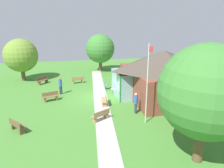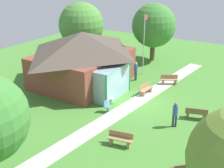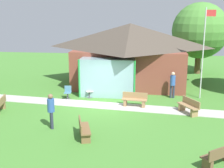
{
  "view_description": "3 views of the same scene",
  "coord_description": "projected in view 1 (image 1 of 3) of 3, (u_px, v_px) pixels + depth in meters",
  "views": [
    {
      "loc": [
        18.88,
        -2.79,
        7.05
      ],
      "look_at": [
        -0.23,
        1.45,
        1.27
      ],
      "focal_mm": 32.99,
      "sensor_mm": 36.0,
      "label": 1
    },
    {
      "loc": [
        -18.39,
        -8.82,
        9.82
      ],
      "look_at": [
        0.28,
        2.6,
        0.93
      ],
      "focal_mm": 46.68,
      "sensor_mm": 36.0,
      "label": 2
    },
    {
      "loc": [
        2.63,
        -16.66,
        5.61
      ],
      "look_at": [
        0.37,
        1.11,
        1.15
      ],
      "focal_mm": 47.64,
      "sensor_mm": 36.0,
      "label": 3
    }
  ],
  "objects": [
    {
      "name": "tree_west_hedge",
      "position": [
        100.0,
        49.0,
        30.61
      ],
      "size": [
        4.26,
        4.26,
        5.58
      ],
      "color": "brown",
      "rests_on": "ground_plane"
    },
    {
      "name": "footpath",
      "position": [
        100.0,
        98.0,
        20.29
      ],
      "size": [
        23.36,
        3.87,
        0.03
      ],
      "primitive_type": "cube",
      "rotation": [
        0.0,
        0.0,
        -0.11
      ],
      "color": "#BCB7B2",
      "rests_on": "ground_plane"
    },
    {
      "name": "patio_chair_porch_left",
      "position": [
        114.0,
        89.0,
        21.69
      ],
      "size": [
        0.6,
        0.6,
        0.86
      ],
      "rotation": [
        0.0,
        0.0,
        3.67
      ],
      "color": "beige",
      "rests_on": "ground_plane"
    },
    {
      "name": "visitor_near_flagpole",
      "position": [
        136.0,
        101.0,
        16.55
      ],
      "size": [
        0.34,
        0.34,
        1.74
      ],
      "rotation": [
        0.0,
        0.0,
        3.1
      ],
      "color": "#2D3347",
      "rests_on": "ground_plane"
    },
    {
      "name": "visitor_strolling_lawn",
      "position": [
        60.0,
        85.0,
        21.08
      ],
      "size": [
        0.34,
        0.34,
        1.74
      ],
      "rotation": [
        0.0,
        0.0,
        5.19
      ],
      "color": "#2D3347",
      "rests_on": "ground_plane"
    },
    {
      "name": "tree_lawn_corner",
      "position": [
        21.0,
        56.0,
        25.51
      ],
      "size": [
        4.13,
        4.13,
        5.3
      ],
      "color": "brown",
      "rests_on": "ground_plane"
    },
    {
      "name": "bench_mid_right",
      "position": [
        101.0,
        116.0,
        15.44
      ],
      "size": [
        1.13,
        1.52,
        0.84
      ],
      "rotation": [
        0.0,
        0.0,
        2.1
      ],
      "color": "#9E7A51",
      "rests_on": "ground_plane"
    },
    {
      "name": "bench_mid_left",
      "position": [
        78.0,
        80.0,
        25.13
      ],
      "size": [
        0.71,
        1.56,
        0.84
      ],
      "rotation": [
        0.0,
        0.0,
        1.76
      ],
      "color": "#9E7A51",
      "rests_on": "ground_plane"
    },
    {
      "name": "pavilion",
      "position": [
        161.0,
        73.0,
        19.8
      ],
      "size": [
        9.01,
        8.15,
        4.65
      ],
      "color": "brown",
      "rests_on": "ground_plane"
    },
    {
      "name": "bench_front_right",
      "position": [
        17.0,
        126.0,
        13.86
      ],
      "size": [
        1.46,
        1.27,
        0.84
      ],
      "rotation": [
        0.0,
        0.0,
        0.66
      ],
      "color": "brown",
      "rests_on": "ground_plane"
    },
    {
      "name": "bench_front_left",
      "position": [
        42.0,
        81.0,
        24.87
      ],
      "size": [
        1.36,
        1.38,
        0.84
      ],
      "rotation": [
        0.0,
        0.0,
        5.48
      ],
      "color": "brown",
      "rests_on": "ground_plane"
    },
    {
      "name": "patio_chair_west",
      "position": [
        106.0,
        86.0,
        22.78
      ],
      "size": [
        0.48,
        0.48,
        0.86
      ],
      "rotation": [
        0.0,
        0.0,
        3.23
      ],
      "color": "teal",
      "rests_on": "ground_plane"
    },
    {
      "name": "tree_east_hedge",
      "position": [
        206.0,
        92.0,
        9.93
      ],
      "size": [
        4.72,
        4.72,
        6.25
      ],
      "color": "brown",
      "rests_on": "ground_plane"
    },
    {
      "name": "bench_rear_near_path",
      "position": [
        104.0,
        100.0,
        18.48
      ],
      "size": [
        1.54,
        0.6,
        0.84
      ],
      "rotation": [
        0.0,
        0.0,
        3.03
      ],
      "color": "#9E7A51",
      "rests_on": "ground_plane"
    },
    {
      "name": "ground_plane",
      "position": [
        98.0,
        98.0,
        20.25
      ],
      "size": [
        44.0,
        44.0,
        0.0
      ],
      "primitive_type": "plane",
      "color": "#478433"
    },
    {
      "name": "bench_front_center",
      "position": [
        51.0,
        97.0,
        19.39
      ],
      "size": [
        0.86,
        1.56,
        0.84
      ],
      "rotation": [
        0.0,
        0.0,
        5.01
      ],
      "color": "brown",
      "rests_on": "ground_plane"
    },
    {
      "name": "flagpole",
      "position": [
        148.0,
        81.0,
        14.24
      ],
      "size": [
        0.64,
        0.08,
        5.79
      ],
      "color": "silver",
      "rests_on": "ground_plane"
    }
  ]
}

